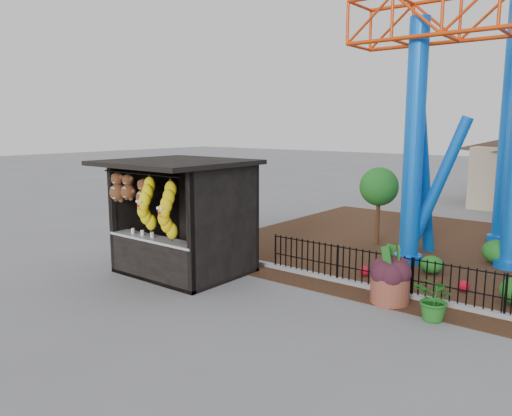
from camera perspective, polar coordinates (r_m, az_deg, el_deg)
The scene contains 7 objects.
ground at distance 11.40m, azimuth -1.94°, elevation -11.32°, with size 120.00×120.00×0.00m, color slate.
curb at distance 12.15m, azimuth 22.74°, elevation -10.45°, with size 18.00×0.18×0.12m, color gray.
prize_booth at distance 13.64m, azimuth -9.13°, elevation -1.28°, with size 3.50×3.40×3.12m.
picket_fence at distance 11.83m, azimuth 27.12°, elevation -9.06°, with size 12.20×0.06×1.00m, color black, non-canonical shape.
terracotta_planter at distance 12.00m, azimuth 15.06°, elevation -9.00°, with size 0.88×0.88×0.63m, color brown.
planter_foliage at distance 11.82m, azimuth 15.19°, elevation -6.09°, with size 0.70×0.70×0.64m, color #30131C.
potted_plant at distance 11.18m, azimuth 19.87°, elevation -9.76°, with size 0.86×0.74×0.95m, color #245719.
Camera 1 is at (6.94, -8.09, 4.05)m, focal length 35.00 mm.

